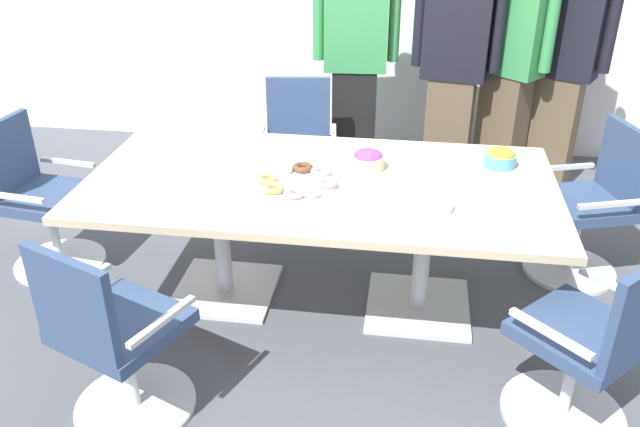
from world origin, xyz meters
name	(u,v)px	position (x,y,z in m)	size (l,w,h in m)	color
ground_plane	(320,300)	(0.00, 0.00, -0.01)	(10.00, 10.00, 0.01)	#4C4F56
conference_table	(320,201)	(0.00, 0.00, 0.63)	(2.40, 1.20, 0.75)	#CCB793
office_chair_0	(298,155)	(-0.31, 1.09, 0.41)	(0.60, 0.60, 0.91)	silver
office_chair_1	(40,204)	(-1.69, 0.14, 0.41)	(0.60, 0.60, 0.91)	silver
office_chair_2	(114,343)	(-0.73, -1.00, 0.41)	(0.71, 0.71, 0.91)	silver
office_chair_3	(590,350)	(1.24, -0.76, 0.41)	(0.76, 0.76, 0.91)	silver
office_chair_4	(589,211)	(1.50, 0.52, 0.41)	(0.68, 0.68, 0.91)	silver
person_standing_0	(355,57)	(0.02, 1.63, 0.96)	(0.61, 0.25, 1.83)	black
person_standing_1	(454,66)	(0.72, 1.59, 0.93)	(0.61, 0.30, 1.78)	brown
person_standing_2	(511,61)	(1.10, 1.67, 0.96)	(0.52, 0.45, 1.83)	brown
person_standing_3	(564,64)	(1.47, 1.71, 0.95)	(0.58, 0.39, 1.81)	brown
snack_bowl_candy_mix	(368,160)	(0.23, 0.17, 0.80)	(0.17, 0.17, 0.11)	beige
snack_bowl_chips_orange	(500,158)	(0.93, 0.30, 0.80)	(0.17, 0.17, 0.10)	#4C9EC6
donut_platter	(297,181)	(-0.10, -0.08, 0.77)	(0.41, 0.41, 0.04)	white
plate_stack	(431,206)	(0.56, -0.25, 0.77)	(0.21, 0.21, 0.04)	white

